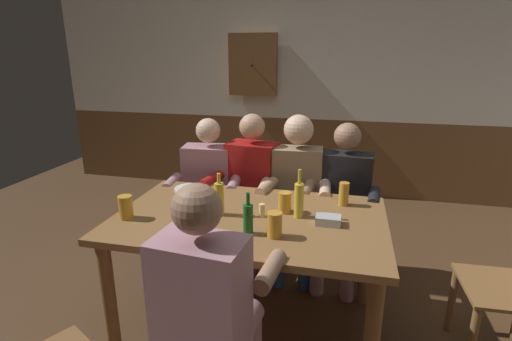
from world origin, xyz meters
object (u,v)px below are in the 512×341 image
pint_glass_0 (126,207)px  pint_glass_2 (274,225)px  person_4 (209,302)px  plate_0 (189,189)px  pint_glass_1 (209,231)px  bottle_1 (248,218)px  table_candle (262,210)px  dining_table (249,232)px  person_1 (249,186)px  pint_glass_4 (285,202)px  person_2 (296,189)px  bottle_2 (299,199)px  person_3 (342,197)px  wall_dart_cabinet (253,65)px  pint_glass_3 (344,194)px  condiment_caddy (328,220)px  bottle_0 (219,198)px  person_0 (208,185)px

pint_glass_0 → pint_glass_2: bearing=-2.2°
person_4 → pint_glass_0: 0.90m
plate_0 → pint_glass_1: bearing=-60.3°
bottle_1 → table_candle: bearing=84.5°
dining_table → person_1: size_ratio=1.28×
pint_glass_0 → pint_glass_4: pint_glass_0 is taller
person_2 → bottle_2: size_ratio=4.25×
plate_0 → person_3: bearing=19.2°
person_1 → wall_dart_cabinet: wall_dart_cabinet is taller
pint_glass_0 → pint_glass_1: (0.57, -0.17, -0.01)m
dining_table → pint_glass_3: 0.65m
bottle_1 → pint_glass_0: size_ratio=1.69×
table_candle → pint_glass_4: (0.12, 0.10, 0.02)m
dining_table → person_1: person_1 is taller
bottle_2 → condiment_caddy: bearing=-19.8°
bottle_0 → pint_glass_4: size_ratio=2.04×
condiment_caddy → wall_dart_cabinet: size_ratio=0.20×
person_2 → pint_glass_3: 0.57m
bottle_0 → bottle_2: 0.47m
person_3 → wall_dart_cabinet: 2.28m
person_4 → bottle_1: size_ratio=5.23×
table_candle → pint_glass_1: bearing=-117.1°
person_2 → pint_glass_4: bearing=87.8°
person_1 → table_candle: bearing=119.4°
person_4 → pint_glass_4: (0.19, 0.84, 0.15)m
person_2 → pint_glass_4: size_ratio=9.81×
person_1 → bottle_1: 1.01m
wall_dart_cabinet → bottle_0: bearing=-80.8°
table_candle → wall_dart_cabinet: size_ratio=0.11×
person_2 → person_4: (-0.18, -1.46, -0.02)m
pint_glass_0 → wall_dart_cabinet: size_ratio=0.20×
person_0 → person_4: size_ratio=0.97×
dining_table → table_candle: table_candle is taller
table_candle → pint_glass_0: 0.79m
person_0 → bottle_2: (0.81, -0.67, 0.21)m
person_3 → pint_glass_2: bearing=76.4°
table_candle → bottle_0: size_ratio=0.31×
person_0 → bottle_2: size_ratio=4.06×
person_3 → pint_glass_0: size_ratio=8.66×
pint_glass_3 → wall_dart_cabinet: bearing=117.2°
person_1 → pint_glass_2: 1.05m
person_1 → plate_0: person_1 is taller
dining_table → plate_0: plate_0 is taller
condiment_caddy → pint_glass_0: (-1.16, -0.19, 0.04)m
dining_table → wall_dart_cabinet: (-0.59, 2.50, 0.89)m
bottle_1 → pint_glass_3: 0.72m
bottle_2 → pint_glass_1: (-0.40, -0.43, -0.05)m
bottle_0 → pint_glass_2: (0.37, -0.21, -0.04)m
dining_table → pint_glass_2: bearing=-49.5°
person_1 → person_2: bearing=-171.7°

